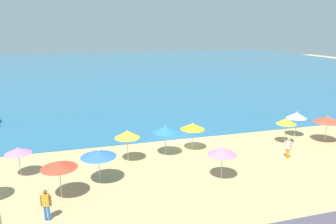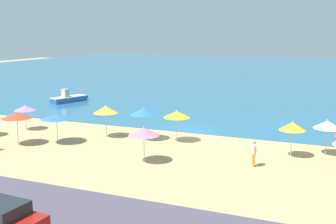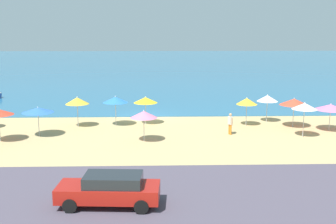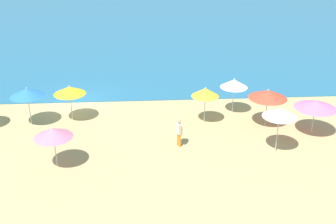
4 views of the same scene
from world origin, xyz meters
name	(u,v)px [view 1 (image 1 of 4)]	position (x,y,z in m)	size (l,w,h in m)	color
ground_plane	(181,139)	(0.00, 0.00, 0.00)	(160.00, 160.00, 0.00)	tan
sea	(110,69)	(0.00, 55.00, 0.03)	(150.00, 110.00, 0.05)	#26648B
beach_umbrella_0	(297,115)	(10.46, -2.33, 2.06)	(1.78, 1.78, 2.40)	#B2B2B7
beach_umbrella_1	(98,154)	(-7.84, -6.67, 1.99)	(2.31, 2.31, 2.24)	#B2B2B7
beach_umbrella_2	(286,121)	(8.40, -3.68, 2.05)	(1.71, 1.71, 2.38)	#B2B2B7
beach_umbrella_3	(127,134)	(-5.46, -3.73, 2.17)	(1.90, 1.90, 2.51)	#B2B2B7
beach_umbrella_6	(165,129)	(-2.40, -3.35, 2.18)	(2.08, 2.08, 2.49)	#B2B2B7
beach_umbrella_7	(193,126)	(0.06, -2.86, 2.05)	(1.98, 1.98, 2.37)	#B2B2B7
beach_umbrella_8	(328,119)	(12.10, -4.35, 2.10)	(2.33, 2.33, 2.43)	#B2B2B7
beach_umbrella_9	(18,151)	(-12.95, -4.14, 1.84)	(1.75, 1.75, 2.11)	#B2B2B7
beach_umbrella_10	(222,151)	(0.06, -8.41, 1.97)	(1.94, 1.94, 2.29)	#B2B2B7
beach_umbrella_11	(59,165)	(-10.21, -8.12, 2.15)	(2.13, 2.13, 2.43)	#B2B2B7
bather_0	(288,147)	(6.54, -6.62, 0.93)	(0.35, 0.53, 1.65)	orange
bather_2	(46,203)	(-10.88, -10.32, 0.99)	(0.56, 0.30, 1.76)	blue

